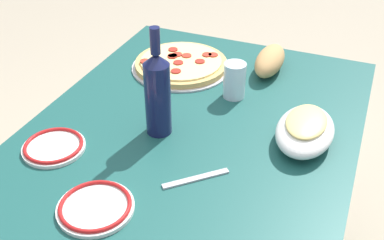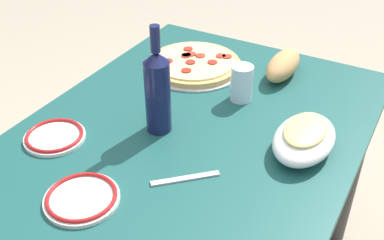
% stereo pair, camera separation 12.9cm
% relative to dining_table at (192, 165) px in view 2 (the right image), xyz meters
% --- Properties ---
extents(dining_table, '(1.19, 0.89, 0.75)m').
position_rel_dining_table_xyz_m(dining_table, '(0.00, 0.00, 0.00)').
color(dining_table, '#194C47').
rests_on(dining_table, ground).
extents(pepperoni_pizza, '(0.34, 0.34, 0.03)m').
position_rel_dining_table_xyz_m(pepperoni_pizza, '(0.32, 0.17, 0.14)').
color(pepperoni_pizza, '#B7B7BC').
rests_on(pepperoni_pizza, dining_table).
extents(baked_pasta_dish, '(0.24, 0.15, 0.08)m').
position_rel_dining_table_xyz_m(baked_pasta_dish, '(0.06, -0.30, 0.17)').
color(baked_pasta_dish, white).
rests_on(baked_pasta_dish, dining_table).
extents(wine_bottle, '(0.07, 0.07, 0.31)m').
position_rel_dining_table_xyz_m(wine_bottle, '(-0.04, 0.08, 0.25)').
color(wine_bottle, '#141942').
rests_on(wine_bottle, dining_table).
extents(water_glass, '(0.07, 0.07, 0.11)m').
position_rel_dining_table_xyz_m(water_glass, '(0.21, -0.05, 0.19)').
color(water_glass, silver).
rests_on(water_glass, dining_table).
extents(side_plate_near, '(0.16, 0.16, 0.02)m').
position_rel_dining_table_xyz_m(side_plate_near, '(-0.22, 0.30, 0.14)').
color(side_plate_near, white).
rests_on(side_plate_near, dining_table).
extents(side_plate_far, '(0.17, 0.17, 0.02)m').
position_rel_dining_table_xyz_m(side_plate_far, '(-0.37, 0.08, 0.14)').
color(side_plate_far, white).
rests_on(side_plate_far, dining_table).
extents(bread_loaf, '(0.21, 0.09, 0.08)m').
position_rel_dining_table_xyz_m(bread_loaf, '(0.41, -0.11, 0.17)').
color(bread_loaf, tan).
rests_on(bread_loaf, dining_table).
extents(fork_left, '(0.13, 0.14, 0.00)m').
position_rel_dining_table_xyz_m(fork_left, '(-0.19, -0.09, 0.13)').
color(fork_left, '#B7B7BC').
rests_on(fork_left, dining_table).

